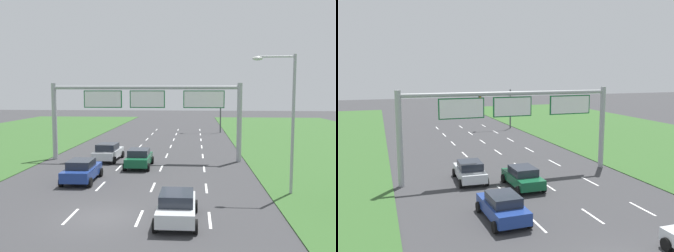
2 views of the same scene
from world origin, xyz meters
The scene contains 11 objects.
ground_plane centered at (0.00, 0.00, 0.00)m, with size 200.00×200.00×0.00m, color #38383A.
lane_dashes_inner_left centered at (-1.75, 12.00, 0.00)m, with size 0.14×62.40×0.01m.
lane_dashes_inner_right centered at (1.75, 12.00, 0.00)m, with size 0.14×62.40×0.01m.
lane_dashes_slip centered at (5.25, 12.00, 0.00)m, with size 0.14×62.40×0.01m.
car_near_red centered at (-0.12, 12.32, 0.78)m, with size 2.13×4.19×1.53m.
car_lead_silver centered at (3.64, -0.35, 0.77)m, with size 2.04×4.09×1.50m.
car_mid_lane centered at (-3.37, 15.06, 0.80)m, with size 2.31×4.27×1.56m.
car_far_ahead centered at (-3.37, 7.18, 0.80)m, with size 2.24×4.22×1.55m.
sign_gantry centered at (0.20, 15.40, 4.98)m, with size 17.24×0.44×7.00m.
traffic_light_mast centered at (6.34, 38.46, 3.87)m, with size 4.76×0.49×5.60m.
street_lamp centered at (10.01, 4.98, 5.08)m, with size 2.61×0.32×8.50m.
Camera 1 is at (4.50, -17.96, 6.35)m, focal length 40.00 mm.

